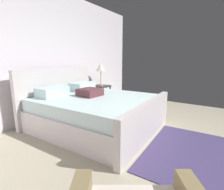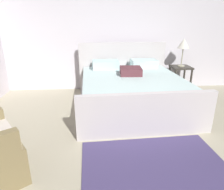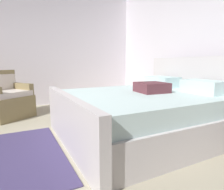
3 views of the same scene
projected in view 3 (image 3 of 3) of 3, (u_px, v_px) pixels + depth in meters
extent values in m
cube|color=silver|center=(218.00, 38.00, 3.06)|extent=(5.89, 0.12, 2.85)
cube|color=silver|center=(5.00, 46.00, 4.38)|extent=(0.12, 6.30, 2.85)
cube|color=silver|center=(142.00, 121.00, 2.80)|extent=(1.97, 2.10, 0.40)
cube|color=silver|center=(194.00, 91.00, 3.22)|extent=(2.01, 0.19, 1.14)
cube|color=silver|center=(69.00, 123.00, 2.30)|extent=(2.01, 0.19, 0.66)
cube|color=silver|center=(142.00, 100.00, 2.75)|extent=(1.89, 2.04, 0.22)
cube|color=silver|center=(162.00, 82.00, 3.42)|extent=(0.58, 0.38, 0.18)
cube|color=silver|center=(204.00, 87.00, 2.68)|extent=(0.58, 0.38, 0.18)
cube|color=brown|center=(152.00, 87.00, 2.79)|extent=(0.42, 0.42, 0.14)
cube|color=olive|center=(8.00, 107.00, 3.70)|extent=(1.00, 1.00, 0.42)
cube|color=silver|center=(7.00, 93.00, 3.66)|extent=(0.92, 0.92, 0.10)
cube|color=olive|center=(21.00, 89.00, 3.91)|extent=(0.59, 0.45, 0.22)
cube|color=#443966|center=(6.00, 159.00, 2.10)|extent=(1.74, 1.26, 0.01)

